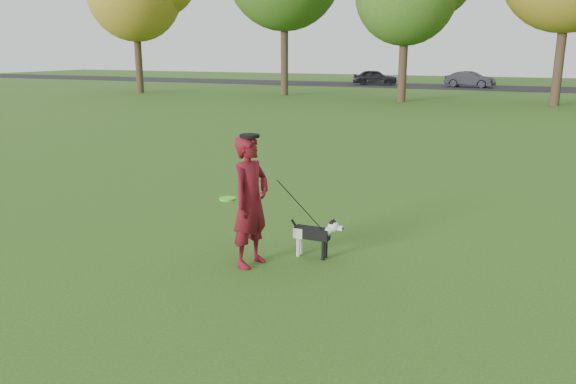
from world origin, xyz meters
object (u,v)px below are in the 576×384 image
at_px(dog, 316,233).
at_px(car_mid, 470,79).
at_px(car_left, 375,77).
at_px(man, 251,201).

height_order(dog, car_mid, car_mid).
relative_size(car_left, car_mid, 0.99).
xyz_separation_m(man, dog, (0.72, 0.60, -0.53)).
bearing_deg(car_mid, dog, -167.53).
bearing_deg(dog, car_mid, 93.27).
bearing_deg(car_left, car_mid, -103.31).
height_order(car_left, car_mid, car_left).
relative_size(man, car_left, 0.49).
xyz_separation_m(dog, car_left, (-9.92, 39.76, 0.28)).
distance_m(man, car_left, 41.40).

